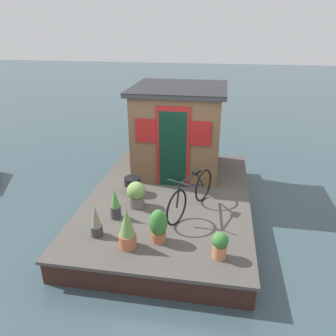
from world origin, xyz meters
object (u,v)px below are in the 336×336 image
potted_plant_mint (220,244)px  potted_plant_fern (127,229)px  houseboat_cabin (179,129)px  bicycle (191,194)px  potted_plant_thyme (158,226)px  potted_plant_geranium (136,194)px  potted_plant_ivy (115,205)px  charcoal_grill (132,182)px  potted_plant_basil (96,221)px

potted_plant_mint → potted_plant_fern: size_ratio=0.61×
houseboat_cabin → bicycle: (-2.00, -0.51, -0.65)m
potted_plant_thyme → potted_plant_geranium: potted_plant_thyme is taller
houseboat_cabin → potted_plant_fern: houseboat_cabin is taller
houseboat_cabin → potted_plant_thyme: houseboat_cabin is taller
houseboat_cabin → potted_plant_thyme: bearing=-178.4°
potted_plant_mint → bicycle: bearing=24.3°
bicycle → potted_plant_thyme: 1.12m
potted_plant_ivy → potted_plant_mint: 2.11m
potted_plant_mint → charcoal_grill: 2.64m
potted_plant_fern → potted_plant_thyme: bearing=-62.3°
potted_plant_basil → potted_plant_fern: size_ratio=0.81×
houseboat_cabin → charcoal_grill: bearing=151.4°
potted_plant_mint → charcoal_grill: (1.84, 1.89, 0.02)m
bicycle → potted_plant_fern: bearing=145.0°
potted_plant_mint → potted_plant_geranium: potted_plant_geranium is taller
bicycle → houseboat_cabin: bearing=14.4°
potted_plant_mint → potted_plant_fern: bearing=89.4°
bicycle → charcoal_grill: 1.42m
potted_plant_mint → charcoal_grill: size_ratio=1.22×
potted_plant_mint → potted_plant_thyme: potted_plant_thyme is taller
potted_plant_fern → potted_plant_basil: bearing=70.4°
potted_plant_ivy → potted_plant_fern: size_ratio=0.83×
potted_plant_thyme → potted_plant_mint: bearing=-104.3°
bicycle → potted_plant_ivy: bicycle is taller
houseboat_cabin → bicycle: 2.16m
potted_plant_mint → potted_plant_geranium: size_ratio=0.85×
potted_plant_thyme → potted_plant_fern: bearing=117.7°
potted_plant_mint → houseboat_cabin: bearing=18.4°
potted_plant_basil → potted_plant_mint: (-0.24, -2.09, -0.04)m
bicycle → charcoal_grill: (0.55, 1.30, -0.12)m
potted_plant_basil → potted_plant_thyme: (0.02, -1.08, 0.02)m
charcoal_grill → bicycle: bearing=-112.7°
potted_plant_geranium → potted_plant_ivy: bearing=151.2°
houseboat_cabin → potted_plant_ivy: houseboat_cabin is taller
potted_plant_geranium → potted_plant_fern: bearing=-171.6°
bicycle → potted_plant_fern: (-1.28, 0.89, -0.03)m
bicycle → potted_plant_basil: bearing=125.0°
charcoal_grill → potted_plant_thyme: bearing=-151.0°
houseboat_cabin → potted_plant_thyme: 3.12m
bicycle → potted_plant_fern: bicycle is taller
charcoal_grill → potted_plant_mint: bearing=-134.2°
bicycle → potted_plant_ivy: bearing=109.0°
potted_plant_thyme → charcoal_grill: bearing=29.0°
potted_plant_thyme → potted_plant_fern: potted_plant_fern is taller
houseboat_cabin → potted_plant_geranium: size_ratio=4.13×
potted_plant_ivy → charcoal_grill: potted_plant_ivy is taller
charcoal_grill → potted_plant_ivy: bearing=177.2°
potted_plant_fern → potted_plant_geranium: 1.32m
potted_plant_ivy → potted_plant_basil: bearing=165.5°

